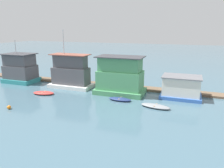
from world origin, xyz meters
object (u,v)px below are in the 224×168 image
(houseboat_teal, at_px, (20,69))
(buoy_orange, at_px, (9,107))
(houseboat_green, at_px, (120,77))
(dinghy_red, at_px, (44,93))
(houseboat_blue, at_px, (181,87))
(mooring_post_far_left, at_px, (88,82))
(dinghy_navy, at_px, (120,99))
(mooring_post_near_left, at_px, (190,91))
(dinghy_grey, at_px, (155,106))
(houseboat_white, at_px, (71,73))

(houseboat_teal, relative_size, buoy_orange, 16.06)
(houseboat_green, height_order, dinghy_red, houseboat_green)
(houseboat_blue, distance_m, mooring_post_far_left, 14.26)
(houseboat_green, relative_size, dinghy_navy, 2.28)
(buoy_orange, bearing_deg, houseboat_green, 45.79)
(houseboat_teal, bearing_deg, mooring_post_near_left, 2.91)
(houseboat_blue, height_order, dinghy_red, houseboat_blue)
(dinghy_grey, xyz_separation_m, buoy_orange, (-15.79, -6.26, 0.02))
(houseboat_white, height_order, houseboat_blue, houseboat_white)
(houseboat_blue, bearing_deg, houseboat_green, -173.32)
(houseboat_blue, distance_m, dinghy_navy, 8.38)
(buoy_orange, bearing_deg, dinghy_navy, 33.35)
(dinghy_grey, xyz_separation_m, mooring_post_near_left, (3.68, 6.03, 0.64))
(mooring_post_near_left, bearing_deg, houseboat_blue, -140.18)
(dinghy_grey, bearing_deg, houseboat_blue, 63.47)
(buoy_orange, bearing_deg, houseboat_teal, 126.42)
(dinghy_navy, distance_m, dinghy_grey, 4.83)
(houseboat_white, bearing_deg, mooring_post_far_left, 31.10)
(dinghy_grey, relative_size, mooring_post_near_left, 2.20)
(dinghy_red, bearing_deg, houseboat_green, 22.69)
(houseboat_green, distance_m, buoy_orange, 14.62)
(houseboat_blue, relative_size, dinghy_navy, 1.74)
(houseboat_green, bearing_deg, dinghy_red, -157.31)
(dinghy_navy, relative_size, mooring_post_far_left, 2.28)
(houseboat_white, xyz_separation_m, dinghy_red, (-1.70, -4.71, -2.05))
(houseboat_teal, height_order, houseboat_blue, houseboat_teal)
(houseboat_teal, bearing_deg, dinghy_red, -30.00)
(dinghy_red, relative_size, mooring_post_far_left, 2.44)
(dinghy_navy, height_order, dinghy_grey, dinghy_grey)
(buoy_orange, bearing_deg, dinghy_red, 89.00)
(dinghy_grey, bearing_deg, buoy_orange, -158.37)
(houseboat_white, distance_m, houseboat_blue, 16.54)
(houseboat_green, distance_m, dinghy_navy, 3.93)
(houseboat_white, xyz_separation_m, dinghy_navy, (9.27, -3.61, -2.05))
(houseboat_blue, bearing_deg, mooring_post_far_left, 176.11)
(houseboat_white, height_order, dinghy_grey, houseboat_white)
(houseboat_green, height_order, dinghy_grey, houseboat_green)
(houseboat_teal, relative_size, houseboat_white, 0.81)
(houseboat_blue, xyz_separation_m, dinghy_navy, (-7.24, -4.03, -1.23))
(houseboat_white, height_order, mooring_post_far_left, houseboat_white)
(dinghy_red, relative_size, mooring_post_near_left, 1.94)
(houseboat_blue, relative_size, dinghy_grey, 1.43)
(dinghy_navy, relative_size, dinghy_grey, 0.82)
(houseboat_green, xyz_separation_m, houseboat_blue, (8.24, 0.96, -1.01))
(houseboat_white, relative_size, houseboat_green, 1.29)
(dinghy_red, distance_m, dinghy_grey, 15.68)
(dinghy_grey, relative_size, mooring_post_far_left, 2.77)
(houseboat_teal, height_order, buoy_orange, houseboat_teal)
(dinghy_navy, relative_size, buoy_orange, 6.81)
(houseboat_white, bearing_deg, dinghy_grey, -18.35)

